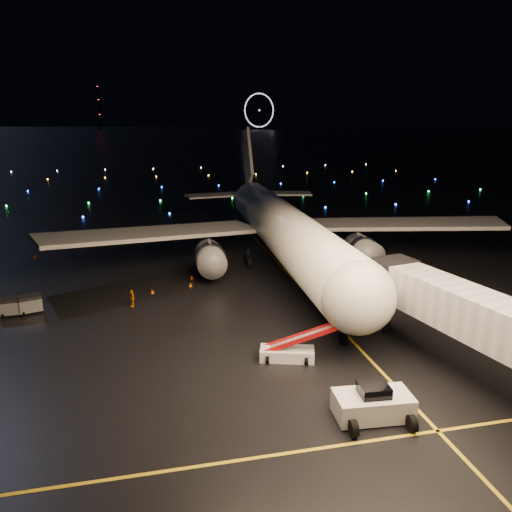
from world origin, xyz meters
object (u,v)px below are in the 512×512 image
at_px(crew_c, 132,298).
at_px(baggage_cart_0, 30,304).
at_px(belt_loader, 287,342).
at_px(pushback_tug, 373,401).
at_px(baggage_cart_3, 11,306).
at_px(airliner, 278,198).

bearing_deg(crew_c, baggage_cart_0, -111.38).
bearing_deg(crew_c, belt_loader, 21.36).
distance_m(pushback_tug, baggage_cart_0, 32.88).
xyz_separation_m(belt_loader, baggage_cart_0, (-20.82, 14.31, -0.59)).
xyz_separation_m(crew_c, baggage_cart_3, (-10.83, 0.21, -0.02)).
bearing_deg(airliner, belt_loader, -100.96).
relative_size(belt_loader, baggage_cart_0, 2.98).
bearing_deg(baggage_cart_0, airliner, 5.05).
bearing_deg(baggage_cart_3, crew_c, -6.46).
height_order(belt_loader, baggage_cart_3, belt_loader).
bearing_deg(pushback_tug, baggage_cart_0, 140.67).
relative_size(crew_c, baggage_cart_3, 0.87).
bearing_deg(belt_loader, crew_c, 146.84).
height_order(belt_loader, baggage_cart_0, belt_loader).
xyz_separation_m(crew_c, baggage_cart_0, (-9.28, 0.47, -0.01)).
bearing_deg(airliner, baggage_cart_3, -154.68).
height_order(airliner, baggage_cart_0, airliner).
bearing_deg(crew_c, baggage_cart_3, -109.57).
bearing_deg(baggage_cart_3, belt_loader, -37.48).
bearing_deg(crew_c, airliner, 106.20).
relative_size(pushback_tug, crew_c, 2.71).
bearing_deg(belt_loader, baggage_cart_3, 164.89).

